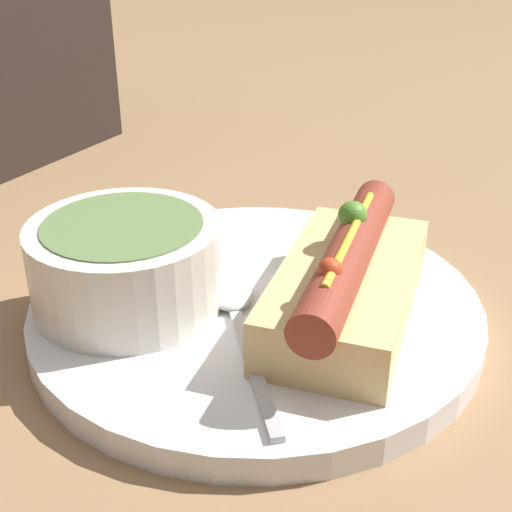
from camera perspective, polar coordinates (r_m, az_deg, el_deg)
ground_plane at (r=0.45m, az=-0.00°, el=-5.28°), size 4.00×4.00×0.00m
dinner_plate at (r=0.45m, az=-0.00°, el=-4.35°), size 0.28×0.28×0.02m
hot_dog at (r=0.42m, az=7.29°, el=-2.06°), size 0.18×0.10×0.06m
soup_bowl at (r=0.43m, az=-10.38°, el=-0.34°), size 0.11×0.11×0.05m
spoon at (r=0.43m, az=-1.77°, el=-4.15°), size 0.12×0.12×0.01m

